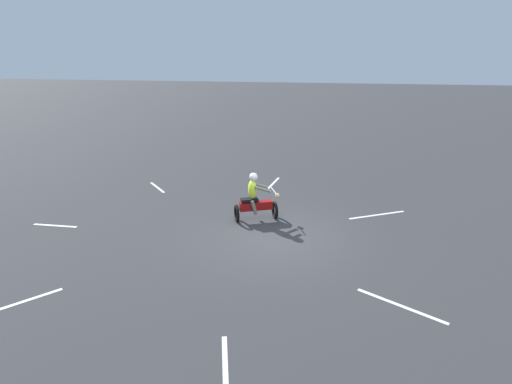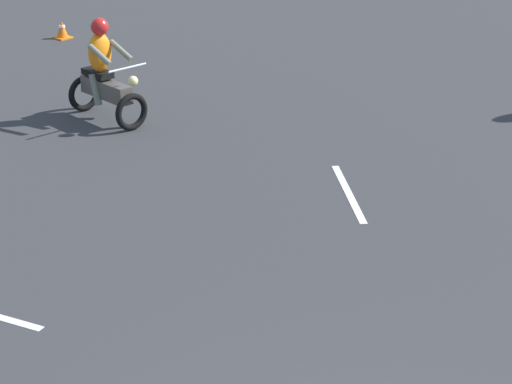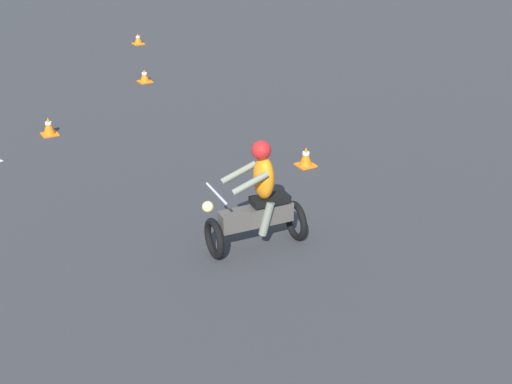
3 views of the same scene
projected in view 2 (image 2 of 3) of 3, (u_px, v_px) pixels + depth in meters
The scene contains 3 objects.
motorcycle_rider_background at pixel (104, 76), 15.83m from camera, with size 0.77×1.54×1.66m.
traffic_cone_near_left at pixel (62, 30), 20.81m from camera, with size 0.32×0.32×0.37m.
lane_stripe_ne at pixel (349, 193), 13.36m from camera, with size 0.10×1.96×0.01m, color silver.
Camera 2 is at (-4.64, -2.83, 5.30)m, focal length 70.00 mm.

